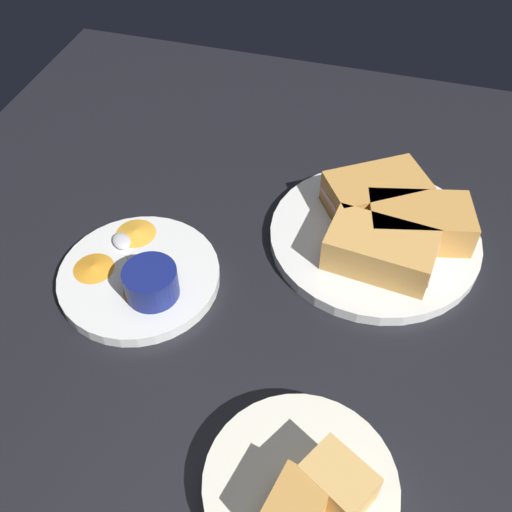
# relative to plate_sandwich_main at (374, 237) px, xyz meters

# --- Properties ---
(ground_plane) EXTENTS (1.10, 1.10, 0.03)m
(ground_plane) POSITION_rel_plate_sandwich_main_xyz_m (0.10, 0.12, -0.02)
(ground_plane) COLOR black
(plate_sandwich_main) EXTENTS (0.28, 0.28, 0.02)m
(plate_sandwich_main) POSITION_rel_plate_sandwich_main_xyz_m (0.00, 0.00, 0.00)
(plate_sandwich_main) COLOR silver
(plate_sandwich_main) RESTS_ON ground_plane
(sandwich_half_near) EXTENTS (0.14, 0.09, 0.05)m
(sandwich_half_near) POSITION_rel_plate_sandwich_main_xyz_m (-0.01, 0.05, 0.03)
(sandwich_half_near) COLOR tan
(sandwich_half_near) RESTS_ON plate_sandwich_main
(sandwich_half_far) EXTENTS (0.15, 0.10, 0.05)m
(sandwich_half_far) POSITION_rel_plate_sandwich_main_xyz_m (-0.05, -0.01, 0.03)
(sandwich_half_far) COLOR #C68C42
(sandwich_half_far) RESTS_ON plate_sandwich_main
(sandwich_half_extra) EXTENTS (0.15, 0.14, 0.05)m
(sandwich_half_extra) POSITION_rel_plate_sandwich_main_xyz_m (0.01, -0.05, 0.03)
(sandwich_half_extra) COLOR #C68C42
(sandwich_half_extra) RESTS_ON plate_sandwich_main
(ramekin_dark_sauce) EXTENTS (0.08, 0.08, 0.04)m
(ramekin_dark_sauce) POSITION_rel_plate_sandwich_main_xyz_m (0.00, -0.06, 0.03)
(ramekin_dark_sauce) COLOR navy
(ramekin_dark_sauce) RESTS_ON plate_sandwich_main
(spoon_by_dark_ramekin) EXTENTS (0.04, 0.10, 0.01)m
(spoon_by_dark_ramekin) POSITION_rel_plate_sandwich_main_xyz_m (-0.01, -0.00, 0.01)
(spoon_by_dark_ramekin) COLOR silver
(spoon_by_dark_ramekin) RESTS_ON plate_sandwich_main
(plate_chips_companion) EXTENTS (0.20, 0.20, 0.02)m
(plate_chips_companion) POSITION_rel_plate_sandwich_main_xyz_m (0.27, 0.15, 0.00)
(plate_chips_companion) COLOR silver
(plate_chips_companion) RESTS_ON ground_plane
(ramekin_light_gravy) EXTENTS (0.06, 0.06, 0.04)m
(ramekin_light_gravy) POSITION_rel_plate_sandwich_main_xyz_m (0.24, 0.17, 0.03)
(ramekin_light_gravy) COLOR navy
(ramekin_light_gravy) RESTS_ON plate_chips_companion
(spoon_by_gravy_ramekin) EXTENTS (0.08, 0.08, 0.01)m
(spoon_by_gravy_ramekin) POSITION_rel_plate_sandwich_main_xyz_m (0.30, 0.12, 0.01)
(spoon_by_gravy_ramekin) COLOR silver
(spoon_by_gravy_ramekin) RESTS_ON plate_chips_companion
(plantain_chip_scatter) EXTENTS (0.15, 0.15, 0.01)m
(plantain_chip_scatter) POSITION_rel_plate_sandwich_main_xyz_m (0.28, 0.15, 0.01)
(plantain_chip_scatter) COLOR gold
(plantain_chip_scatter) RESTS_ON plate_chips_companion
(bread_basket_rear) EXTENTS (0.18, 0.18, 0.08)m
(bread_basket_rear) POSITION_rel_plate_sandwich_main_xyz_m (0.01, 0.36, 0.01)
(bread_basket_rear) COLOR silver
(bread_basket_rear) RESTS_ON ground_plane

